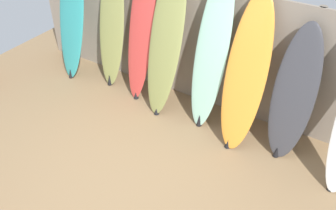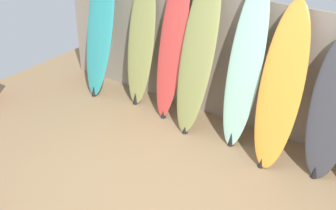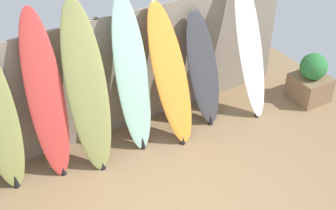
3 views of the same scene
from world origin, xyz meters
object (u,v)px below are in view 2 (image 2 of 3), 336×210
at_px(surfboard_red_2, 172,42).
at_px(surfboard_orange_5, 281,86).
at_px(surfboard_olive_1, 141,40).
at_px(surfboard_charcoal_6, 332,108).
at_px(surfboard_teal_0, 100,25).
at_px(surfboard_seafoam_4, 245,66).
at_px(surfboard_olive_3, 198,52).

distance_m(surfboard_red_2, surfboard_orange_5, 1.69).
distance_m(surfboard_olive_1, surfboard_charcoal_6, 2.88).
bearing_deg(surfboard_orange_5, surfboard_charcoal_6, 7.82).
distance_m(surfboard_olive_1, surfboard_orange_5, 2.28).
xyz_separation_m(surfboard_orange_5, surfboard_charcoal_6, (0.60, 0.08, -0.13)).
bearing_deg(surfboard_teal_0, surfboard_charcoal_6, -0.13).
relative_size(surfboard_teal_0, surfboard_orange_5, 1.14).
distance_m(surfboard_red_2, surfboard_charcoal_6, 2.30).
bearing_deg(surfboard_orange_5, surfboard_red_2, 174.96).
bearing_deg(surfboard_olive_1, surfboard_seafoam_4, -3.57).
relative_size(surfboard_teal_0, surfboard_charcoal_6, 1.32).
bearing_deg(surfboard_olive_3, surfboard_red_2, 166.22).
bearing_deg(surfboard_olive_1, surfboard_olive_3, -8.84).
bearing_deg(surfboard_orange_5, surfboard_olive_1, 175.07).
bearing_deg(surfboard_red_2, surfboard_seafoam_4, -3.01).
distance_m(surfboard_teal_0, surfboard_olive_3, 1.78).
distance_m(surfboard_teal_0, surfboard_red_2, 1.29).
bearing_deg(surfboard_olive_1, surfboard_teal_0, -171.39).
bearing_deg(surfboard_olive_3, surfboard_charcoal_6, 1.75).
height_order(surfboard_olive_1, surfboard_seafoam_4, surfboard_seafoam_4).
relative_size(surfboard_teal_0, surfboard_red_2, 1.00).
bearing_deg(surfboard_olive_3, surfboard_teal_0, 177.99).
bearing_deg(surfboard_olive_1, surfboard_red_2, -4.64).
distance_m(surfboard_olive_3, surfboard_seafoam_4, 0.66).
xyz_separation_m(surfboard_olive_3, surfboard_orange_5, (1.19, -0.03, -0.15)).
bearing_deg(surfboard_seafoam_4, surfboard_orange_5, -9.34).
distance_m(surfboard_teal_0, surfboard_seafoam_4, 2.44).
height_order(surfboard_red_2, surfboard_seafoam_4, surfboard_red_2).
xyz_separation_m(surfboard_olive_1, surfboard_seafoam_4, (1.74, -0.11, 0.08)).
distance_m(surfboard_teal_0, surfboard_charcoal_6, 3.58).
bearing_deg(surfboard_red_2, surfboard_olive_3, -13.78).
bearing_deg(surfboard_teal_0, surfboard_red_2, 2.56).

